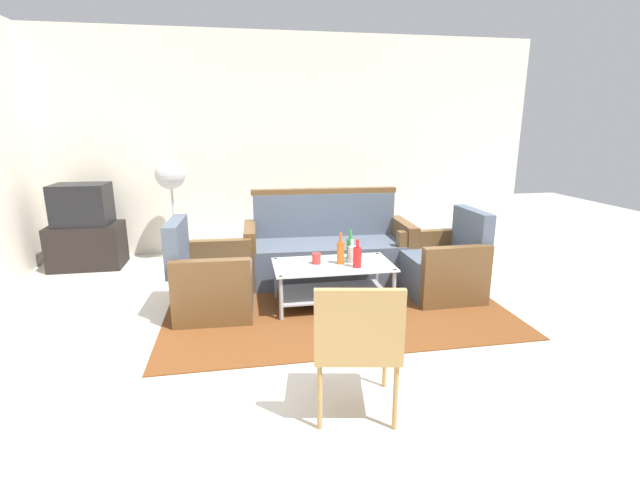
{
  "coord_description": "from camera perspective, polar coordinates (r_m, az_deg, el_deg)",
  "views": [
    {
      "loc": [
        -0.75,
        -3.0,
        1.66
      ],
      "look_at": [
        -0.06,
        0.85,
        0.65
      ],
      "focal_mm": 25.09,
      "sensor_mm": 36.0,
      "label": 1
    }
  ],
  "objects": [
    {
      "name": "bottle_green",
      "position": [
        4.28,
        3.86,
        -1.05
      ],
      "size": [
        0.07,
        0.07,
        0.29
      ],
      "color": "#2D8C38",
      "rests_on": "coffee_table"
    },
    {
      "name": "bottle_orange",
      "position": [
        4.13,
        2.64,
        -1.55
      ],
      "size": [
        0.07,
        0.07,
        0.29
      ],
      "color": "#D85919",
      "rests_on": "coffee_table"
    },
    {
      "name": "coffee_table",
      "position": [
        4.19,
        1.64,
        -4.88
      ],
      "size": [
        1.1,
        0.6,
        0.4
      ],
      "color": "silver",
      "rests_on": "rug"
    },
    {
      "name": "cup",
      "position": [
        4.14,
        -0.46,
        -2.37
      ],
      "size": [
        0.08,
        0.08,
        0.1
      ],
      "primitive_type": "cylinder",
      "color": "red",
      "rests_on": "coffee_table"
    },
    {
      "name": "television",
      "position": [
        5.92,
        -28.09,
        4.02
      ],
      "size": [
        0.61,
        0.46,
        0.48
      ],
      "rotation": [
        0.0,
        0.0,
        3.12
      ],
      "color": "black",
      "rests_on": "tv_stand"
    },
    {
      "name": "rug",
      "position": [
        4.37,
        1.6,
        -7.81
      ],
      "size": [
        3.08,
        2.18,
        0.01
      ],
      "primitive_type": "cube",
      "color": "brown",
      "rests_on": "ground"
    },
    {
      "name": "bottle_red",
      "position": [
        4.04,
        4.78,
        -2.13
      ],
      "size": [
        0.08,
        0.08,
        0.26
      ],
      "color": "red",
      "rests_on": "coffee_table"
    },
    {
      "name": "ground_plane",
      "position": [
        3.51,
        3.48,
        -13.79
      ],
      "size": [
        14.0,
        14.0,
        0.0
      ],
      "primitive_type": "plane",
      "color": "beige"
    },
    {
      "name": "couch",
      "position": [
        4.92,
        1.01,
        -1.37
      ],
      "size": [
        1.82,
        0.8,
        0.96
      ],
      "rotation": [
        0.0,
        0.0,
        3.11
      ],
      "color": "#4C5666",
      "rests_on": "rug"
    },
    {
      "name": "wall_back",
      "position": [
        6.11,
        -3.18,
        12.02
      ],
      "size": [
        6.52,
        0.12,
        2.8
      ],
      "color": "silver",
      "rests_on": "ground"
    },
    {
      "name": "bottle_clear",
      "position": [
        4.18,
        4.09,
        -1.77
      ],
      "size": [
        0.08,
        0.08,
        0.22
      ],
      "color": "silver",
      "rests_on": "coffee_table"
    },
    {
      "name": "armchair_left",
      "position": [
        4.17,
        -13.74,
        -5.18
      ],
      "size": [
        0.73,
        0.79,
        0.85
      ],
      "rotation": [
        0.0,
        0.0,
        -1.61
      ],
      "color": "#4C5666",
      "rests_on": "rug"
    },
    {
      "name": "tv_stand",
      "position": [
        6.01,
        -27.54,
        -0.67
      ],
      "size": [
        0.8,
        0.5,
        0.52
      ],
      "primitive_type": "cube",
      "color": "black",
      "rests_on": "ground"
    },
    {
      "name": "wicker_chair",
      "position": [
        2.58,
        4.75,
        -12.44
      ],
      "size": [
        0.56,
        0.56,
        0.84
      ],
      "rotation": [
        0.0,
        0.0,
        -0.18
      ],
      "color": "#AD844C",
      "rests_on": "ground"
    },
    {
      "name": "armchair_right",
      "position": [
        4.62,
        15.5,
        -3.36
      ],
      "size": [
        0.71,
        0.77,
        0.85
      ],
      "rotation": [
        0.0,
        0.0,
        1.58
      ],
      "color": "#4C5666",
      "rests_on": "rug"
    },
    {
      "name": "pedestal_fan",
      "position": [
        5.7,
        -18.49,
        7.22
      ],
      "size": [
        0.36,
        0.36,
        1.27
      ],
      "color": "#2D2D33",
      "rests_on": "ground"
    }
  ]
}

